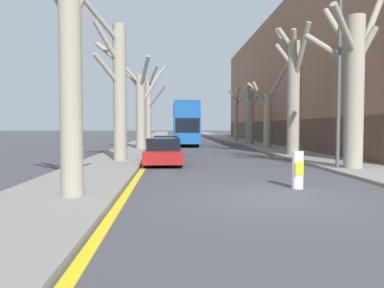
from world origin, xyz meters
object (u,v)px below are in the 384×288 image
(street_tree_left_3, at_px, (149,108))
(street_tree_right_1, at_px, (294,91))
(street_tree_right_4, at_px, (237,114))
(street_tree_left_0, at_px, (67,47))
(street_tree_right_2, at_px, (267,116))
(parked_car_0, at_px, (164,152))
(street_tree_left_1, at_px, (118,87))
(street_tree_right_3, at_px, (250,114))
(double_decker_bus, at_px, (185,122))
(lamp_post, at_px, (337,62))
(street_tree_left_2, at_px, (140,105))
(street_tree_right_0, at_px, (353,82))
(parked_car_1, at_px, (166,146))
(traffic_bollard, at_px, (298,170))

(street_tree_left_3, height_order, street_tree_right_1, street_tree_left_3)
(street_tree_right_4, bearing_deg, street_tree_left_0, -106.72)
(street_tree_right_2, distance_m, parked_car_0, 14.77)
(street_tree_left_0, relative_size, street_tree_left_1, 0.90)
(street_tree_left_1, xyz_separation_m, street_tree_right_3, (10.83, 17.46, -0.91))
(parked_car_0, bearing_deg, street_tree_right_2, 54.82)
(double_decker_bus, xyz_separation_m, lamp_post, (5.88, -22.43, 2.36))
(street_tree_left_1, height_order, street_tree_left_3, street_tree_left_3)
(street_tree_left_1, relative_size, street_tree_left_2, 1.15)
(street_tree_right_0, height_order, street_tree_right_3, street_tree_right_0)
(street_tree_left_0, distance_m, street_tree_left_1, 10.33)
(street_tree_left_3, bearing_deg, street_tree_left_1, -91.03)
(street_tree_right_1, distance_m, parked_car_1, 9.15)
(street_tree_right_0, bearing_deg, lamp_post, 179.12)
(street_tree_left_1, height_order, traffic_bollard, street_tree_left_1)
(street_tree_right_4, distance_m, lamp_post, 29.39)
(street_tree_right_1, height_order, street_tree_right_3, street_tree_right_1)
(street_tree_left_1, bearing_deg, street_tree_right_3, 58.19)
(street_tree_left_3, height_order, street_tree_right_0, street_tree_left_3)
(street_tree_right_2, relative_size, street_tree_right_4, 0.97)
(street_tree_left_0, relative_size, street_tree_right_2, 1.10)
(street_tree_right_0, relative_size, street_tree_right_3, 1.23)
(street_tree_left_2, height_order, street_tree_right_2, street_tree_left_2)
(street_tree_right_1, height_order, traffic_bollard, street_tree_right_1)
(street_tree_right_0, height_order, parked_car_1, street_tree_right_0)
(street_tree_left_3, bearing_deg, street_tree_right_2, -46.40)
(street_tree_left_0, bearing_deg, lamp_post, 31.65)
(street_tree_left_1, bearing_deg, street_tree_right_1, 17.58)
(parked_car_0, relative_size, traffic_bollard, 3.32)
(street_tree_left_3, xyz_separation_m, double_decker_bus, (3.90, -3.43, -1.57))
(street_tree_left_2, relative_size, street_tree_right_2, 1.06)
(street_tree_left_1, relative_size, parked_car_1, 2.03)
(street_tree_right_0, relative_size, traffic_bollard, 6.71)
(parked_car_0, bearing_deg, street_tree_left_1, 152.85)
(street_tree_right_1, bearing_deg, street_tree_right_3, 89.64)
(street_tree_right_2, bearing_deg, street_tree_right_1, -91.18)
(double_decker_bus, bearing_deg, street_tree_right_2, -48.99)
(street_tree_left_3, bearing_deg, street_tree_left_0, -90.40)
(street_tree_right_0, xyz_separation_m, traffic_bollard, (-4.04, -4.63, -3.31))
(street_tree_left_0, height_order, street_tree_right_4, street_tree_left_0)
(street_tree_left_1, xyz_separation_m, street_tree_right_0, (10.91, -4.18, -0.18))
(street_tree_right_2, xyz_separation_m, parked_car_1, (-8.42, -5.75, -2.20))
(parked_car_1, xyz_separation_m, traffic_bollard, (4.39, -13.72, -0.03))
(street_tree_right_2, relative_size, double_decker_bus, 0.64)
(traffic_bollard, bearing_deg, double_decker_bus, 95.44)
(street_tree_right_2, relative_size, parked_car_0, 1.78)
(street_tree_right_4, bearing_deg, street_tree_left_3, -161.56)
(street_tree_right_1, relative_size, parked_car_0, 2.15)
(street_tree_left_1, bearing_deg, street_tree_left_3, 88.97)
(lamp_post, height_order, traffic_bollard, lamp_post)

